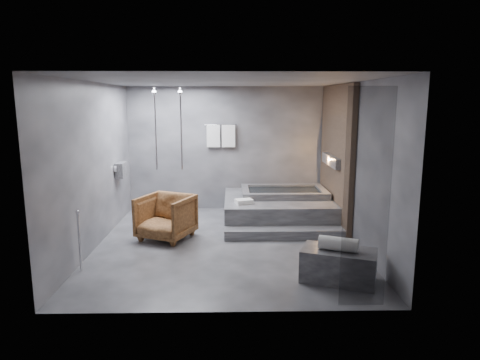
{
  "coord_description": "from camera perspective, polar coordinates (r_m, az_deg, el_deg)",
  "views": [
    {
      "loc": [
        0.08,
        -7.24,
        2.49
      ],
      "look_at": [
        0.24,
        0.3,
        1.08
      ],
      "focal_mm": 32.0,
      "sensor_mm": 36.0,
      "label": 1
    }
  ],
  "objects": [
    {
      "name": "deck_towel",
      "position": [
        8.37,
        0.54,
        -2.87
      ],
      "size": [
        0.38,
        0.32,
        0.09
      ],
      "primitive_type": "cube",
      "rotation": [
        0.0,
        0.0,
        0.31
      ],
      "color": "white",
      "rests_on": "tub_deck"
    },
    {
      "name": "tub_step",
      "position": [
        7.94,
        5.92,
        -7.08
      ],
      "size": [
        2.2,
        0.36,
        0.18
      ],
      "primitive_type": "cube",
      "color": "#363639",
      "rests_on": "ground"
    },
    {
      "name": "tub_deck",
      "position": [
        9.02,
        5.02,
        -3.84
      ],
      "size": [
        2.2,
        2.0,
        0.5
      ],
      "primitive_type": "cube",
      "color": "#363639",
      "rests_on": "ground"
    },
    {
      "name": "room",
      "position": [
        7.52,
        1.21,
        4.78
      ],
      "size": [
        5.0,
        5.04,
        2.82
      ],
      "color": "#313134",
      "rests_on": "ground"
    },
    {
      "name": "driftwood_chair",
      "position": [
        7.91,
        -9.85,
        -4.89
      ],
      "size": [
        1.15,
        1.16,
        0.81
      ],
      "primitive_type": "imported",
      "rotation": [
        0.0,
        0.0,
        -0.42
      ],
      "color": "#422410",
      "rests_on": "ground"
    },
    {
      "name": "concrete_bench",
      "position": [
        6.23,
        13.0,
        -11.02
      ],
      "size": [
        1.14,
        0.88,
        0.45
      ],
      "primitive_type": "cube",
      "rotation": [
        0.0,
        0.0,
        -0.37
      ],
      "color": "#2F2F32",
      "rests_on": "ground"
    },
    {
      "name": "rolled_towel",
      "position": [
        6.09,
        12.97,
        -8.3
      ],
      "size": [
        0.57,
        0.39,
        0.19
      ],
      "primitive_type": "cylinder",
      "rotation": [
        0.0,
        1.57,
        -0.4
      ],
      "color": "silver",
      "rests_on": "concrete_bench"
    }
  ]
}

